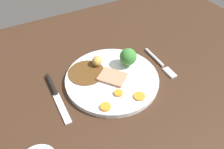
% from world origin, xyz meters
% --- Properties ---
extents(dining_table, '(1.20, 0.84, 0.04)m').
position_xyz_m(dining_table, '(0.00, 0.00, 0.02)').
color(dining_table, '#382316').
rests_on(dining_table, ground).
extents(dinner_plate, '(0.27, 0.27, 0.01)m').
position_xyz_m(dinner_plate, '(0.03, 0.02, 0.04)').
color(dinner_plate, white).
rests_on(dinner_plate, dining_table).
extents(gravy_pool, '(0.11, 0.11, 0.00)m').
position_xyz_m(gravy_pool, '(0.09, -0.03, 0.05)').
color(gravy_pool, '#563819').
rests_on(gravy_pool, dinner_plate).
extents(meat_slice_main, '(0.09, 0.09, 0.01)m').
position_xyz_m(meat_slice_main, '(0.04, 0.03, 0.05)').
color(meat_slice_main, tan).
rests_on(meat_slice_main, dinner_plate).
extents(roast_potato_left, '(0.04, 0.05, 0.03)m').
position_xyz_m(roast_potato_left, '(0.05, -0.04, 0.07)').
color(roast_potato_left, '#BC8C42').
rests_on(roast_potato_left, dinner_plate).
extents(carrot_coin_front, '(0.02, 0.02, 0.01)m').
position_xyz_m(carrot_coin_front, '(0.05, 0.09, 0.05)').
color(carrot_coin_front, orange).
rests_on(carrot_coin_front, dinner_plate).
extents(carrot_coin_back, '(0.03, 0.03, 0.01)m').
position_xyz_m(carrot_coin_back, '(0.10, 0.11, 0.05)').
color(carrot_coin_back, orange).
rests_on(carrot_coin_back, dinner_plate).
extents(carrot_coin_side, '(0.03, 0.03, 0.00)m').
position_xyz_m(carrot_coin_side, '(0.01, 0.12, 0.05)').
color(carrot_coin_side, orange).
rests_on(carrot_coin_side, dinner_plate).
extents(broccoli_floret, '(0.05, 0.05, 0.06)m').
position_xyz_m(broccoli_floret, '(-0.03, -0.00, 0.08)').
color(broccoli_floret, '#8CB766').
rests_on(broccoli_floret, dinner_plate).
extents(fork, '(0.02, 0.15, 0.01)m').
position_xyz_m(fork, '(-0.13, 0.03, 0.04)').
color(fork, silver).
rests_on(fork, dining_table).
extents(knife, '(0.02, 0.19, 0.01)m').
position_xyz_m(knife, '(0.20, -0.00, 0.04)').
color(knife, black).
rests_on(knife, dining_table).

